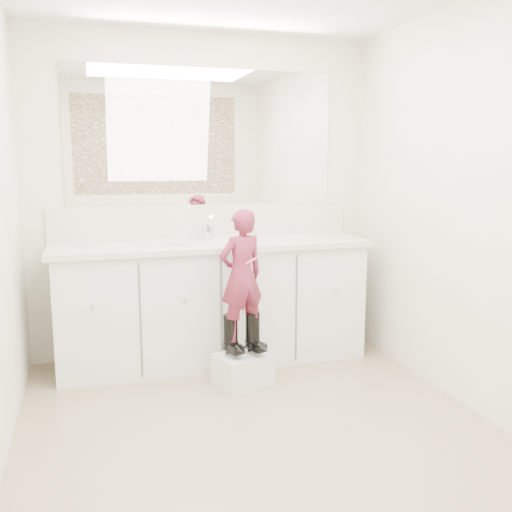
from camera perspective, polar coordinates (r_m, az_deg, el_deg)
name	(u,v)px	position (r m, az deg, el deg)	size (l,w,h in m)	color
floor	(262,435)	(3.25, 0.57, -17.42)	(3.00, 3.00, 0.00)	#8A6F5A
wall_back	(204,197)	(4.36, -5.23, 5.93)	(2.60, 2.60, 0.00)	beige
wall_front	(431,268)	(1.55, 17.12, -1.16)	(2.60, 2.60, 0.00)	beige
wall_right	(479,209)	(3.52, 21.36, 4.42)	(3.00, 3.00, 0.00)	beige
vanity_cabinet	(213,305)	(4.22, -4.33, -4.87)	(2.20, 0.55, 0.85)	silver
countertop	(213,245)	(4.11, -4.36, 1.09)	(2.28, 0.58, 0.04)	beige
backsplash	(205,221)	(4.36, -5.15, 3.49)	(2.28, 0.03, 0.25)	beige
mirror	(203,137)	(4.34, -5.29, 11.72)	(2.00, 0.02, 1.00)	white
dot_panel	(438,90)	(1.54, 17.76, 15.54)	(2.00, 0.01, 1.20)	#472819
faucet	(208,233)	(4.26, -4.85, 2.34)	(0.08, 0.08, 0.10)	silver
cup	(249,235)	(4.11, -0.75, 2.12)	(0.11, 0.11, 0.10)	#BFB998
soap_bottle	(183,232)	(4.00, -7.30, 2.42)	(0.08, 0.08, 0.18)	beige
step_stool	(243,370)	(3.84, -1.35, -11.35)	(0.33, 0.28, 0.21)	silver
boot_left	(231,335)	(3.76, -2.56, -7.89)	(0.10, 0.18, 0.28)	black
boot_right	(253,333)	(3.79, -0.34, -7.70)	(0.10, 0.18, 0.28)	black
toddler	(241,275)	(3.68, -1.47, -1.96)	(0.31, 0.21, 0.86)	#AE3558
toothbrush	(255,259)	(3.60, -0.07, -0.26)	(0.01, 0.01, 0.14)	pink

